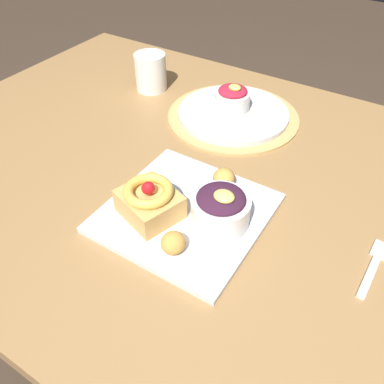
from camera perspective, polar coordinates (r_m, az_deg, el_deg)
The scene contains 12 objects.
ground_plane at distance 1.38m, azimuth -0.17°, elevation -20.75°, with size 8.00×8.00×0.00m, color #423326.
dining_table at distance 0.86m, azimuth -0.26°, elevation -1.33°, with size 1.27×0.92×0.73m.
woven_placemat at distance 0.96m, azimuth 5.95°, elevation 10.85°, with size 0.31×0.31×0.01m, color tan.
front_plate at distance 0.69m, azimuth -0.88°, elevation -3.03°, with size 0.26×0.26×0.01m, color silver.
cake_slice at distance 0.66m, azimuth -6.18°, elevation -1.27°, with size 0.12×0.11×0.07m.
berry_ramekin at distance 0.65m, azimuth 4.15°, elevation -2.37°, with size 0.10×0.10×0.07m.
fritter_front at distance 0.61m, azimuth -2.73°, elevation -7.36°, with size 0.04×0.04×0.04m, color gold.
fritter_middle at distance 0.73m, azimuth 4.65°, elevation 2.04°, with size 0.04×0.04×0.04m, color gold.
back_plate at distance 0.95m, azimuth 5.98°, elevation 11.28°, with size 0.26×0.26×0.01m, color silver.
back_ramekin at distance 0.94m, azimuth 5.85°, elevation 13.36°, with size 0.08×0.08×0.07m.
fork at distance 0.68m, azimuth 24.88°, elevation -9.45°, with size 0.03×0.13×0.00m.
coffee_mug at distance 1.06m, azimuth -6.00°, elevation 16.88°, with size 0.08×0.08×0.09m, color silver.
Camera 1 is at (0.34, -0.53, 1.23)m, focal length 36.86 mm.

